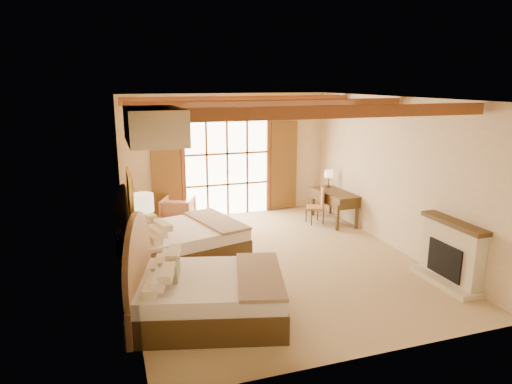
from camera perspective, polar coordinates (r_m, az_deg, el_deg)
name	(u,v)px	position (r m, az deg, el deg)	size (l,w,h in m)	color
floor	(272,260)	(9.29, 2.02, -8.47)	(7.00, 7.00, 0.00)	tan
wall_back	(227,155)	(12.09, -3.71, 4.62)	(5.50, 5.50, 0.00)	beige
wall_left	(125,193)	(8.28, -16.02, -0.14)	(7.00, 7.00, 0.00)	beige
wall_right	(394,174)	(10.09, 16.92, 2.22)	(7.00, 7.00, 0.00)	beige
ceiling	(273,98)	(8.61, 2.20, 11.67)	(7.00, 7.00, 0.00)	#B47D38
ceiling_beams	(273,105)	(8.61, 2.19, 10.87)	(5.39, 4.60, 0.18)	brown
french_doors	(227,169)	(12.10, -3.61, 2.94)	(3.95, 0.08, 2.60)	white
fireplace	(450,256)	(8.78, 23.11, -7.38)	(0.46, 1.40, 1.16)	#C2B898
painting	(130,194)	(7.52, -15.47, -0.30)	(0.06, 0.95, 0.75)	#DBC14C
canopy_valance	(154,125)	(6.11, -12.64, 8.16)	(0.70, 1.40, 0.45)	beige
bed_near	(199,293)	(7.00, -7.12, -12.37)	(2.61, 2.18, 1.46)	#4F391B
bed_far	(175,239)	(9.26, -10.09, -5.83)	(2.64, 2.20, 1.47)	#4F391B
nightstand	(150,274)	(8.11, -13.14, -9.96)	(0.50, 0.50, 0.60)	#4F391B
floor_lamp	(143,209)	(7.81, -13.92, -2.05)	(0.36, 0.36, 1.69)	#332218
armchair	(178,211)	(11.51, -9.70, -2.40)	(0.75, 0.77, 0.70)	#AA6D4D
ottoman	(203,227)	(10.66, -6.66, -4.36)	(0.59, 0.59, 0.43)	#A67E4A
desk	(334,206)	(11.77, 9.74, -1.69)	(0.73, 1.50, 0.79)	#4F391B
desk_chair	(316,212)	(11.62, 7.46, -2.49)	(0.54, 0.52, 0.93)	#B57544
desk_lamp	(329,175)	(12.08, 9.08, 2.17)	(0.22, 0.22, 0.45)	#332218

